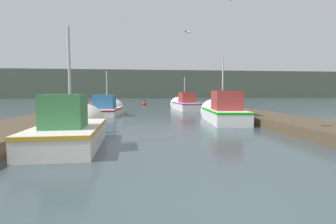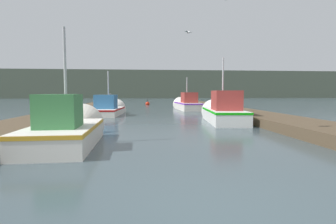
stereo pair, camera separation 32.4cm
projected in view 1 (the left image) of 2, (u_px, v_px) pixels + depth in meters
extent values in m
plane|color=#38474C|center=(233.00, 218.00, 3.25)|extent=(200.00, 200.00, 0.00)
cube|color=#4C3D2B|center=(76.00, 112.00, 18.44)|extent=(2.44, 40.00, 0.41)
cube|color=#4C3D2B|center=(226.00, 110.00, 19.73)|extent=(2.44, 40.00, 0.41)
cube|color=#4C5647|center=(141.00, 85.00, 76.37)|extent=(120.00, 16.00, 7.45)
cube|color=silver|center=(69.00, 136.00, 7.52)|extent=(1.83, 3.75, 0.62)
cube|color=gold|center=(69.00, 127.00, 7.50)|extent=(1.86, 3.78, 0.10)
cone|color=silver|center=(83.00, 126.00, 9.70)|extent=(1.66, 0.75, 1.65)
cube|color=#387A42|center=(64.00, 111.00, 7.01)|extent=(1.08, 1.18, 0.90)
cylinder|color=#B2B2B7|center=(69.00, 76.00, 7.67)|extent=(0.08, 0.08, 2.86)
cube|color=silver|center=(224.00, 116.00, 13.81)|extent=(2.08, 4.72, 0.68)
cube|color=#13B40F|center=(224.00, 110.00, 13.79)|extent=(2.11, 4.75, 0.10)
cone|color=silver|center=(214.00, 112.00, 16.57)|extent=(1.63, 1.11, 1.55)
cube|color=#99332D|center=(227.00, 100.00, 13.18)|extent=(1.43, 1.76, 0.97)
cylinder|color=#B2B2B7|center=(223.00, 84.00, 14.02)|extent=(0.08, 0.08, 2.72)
cube|color=silver|center=(106.00, 112.00, 17.76)|extent=(2.00, 4.20, 0.49)
cube|color=#AF1313|center=(106.00, 109.00, 17.74)|extent=(2.04, 4.23, 0.10)
cone|color=silver|center=(113.00, 109.00, 20.26)|extent=(1.67, 1.08, 1.60)
cube|color=#2D6699|center=(105.00, 102.00, 17.20)|extent=(1.40, 1.49, 0.91)
cylinder|color=#B2B2B7|center=(107.00, 90.00, 17.95)|extent=(0.08, 0.08, 2.53)
cube|color=silver|center=(185.00, 106.00, 23.42)|extent=(1.84, 4.67, 0.66)
cube|color=purple|center=(185.00, 103.00, 23.40)|extent=(1.87, 4.70, 0.10)
cone|color=silver|center=(179.00, 105.00, 26.22)|extent=(1.57, 1.19, 1.51)
cube|color=#99332D|center=(187.00, 97.00, 22.80)|extent=(1.26, 1.70, 0.90)
cylinder|color=#B2B2B7|center=(185.00, 90.00, 23.65)|extent=(0.08, 0.08, 2.25)
cylinder|color=#473523|center=(107.00, 101.00, 26.90)|extent=(0.22, 0.22, 1.38)
cylinder|color=silver|center=(107.00, 94.00, 26.85)|extent=(0.25, 0.25, 0.04)
cylinder|color=#473523|center=(220.00, 106.00, 17.99)|extent=(0.20, 0.20, 1.24)
cylinder|color=silver|center=(220.00, 97.00, 17.94)|extent=(0.23, 0.23, 0.04)
cylinder|color=#473523|center=(98.00, 106.00, 20.44)|extent=(0.27, 0.27, 1.02)
cylinder|color=silver|center=(98.00, 99.00, 20.40)|extent=(0.32, 0.32, 0.04)
sphere|color=red|center=(144.00, 104.00, 32.34)|extent=(0.52, 0.52, 0.52)
cylinder|color=black|center=(144.00, 100.00, 32.30)|extent=(0.06, 0.06, 0.50)
ellipsoid|color=white|center=(188.00, 32.00, 15.16)|extent=(0.28, 0.31, 0.12)
cube|color=gray|center=(189.00, 32.00, 15.25)|extent=(0.29, 0.26, 0.07)
cube|color=gray|center=(186.00, 32.00, 15.06)|extent=(0.29, 0.26, 0.07)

